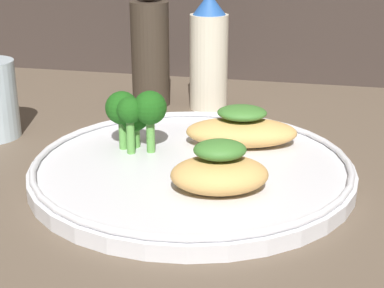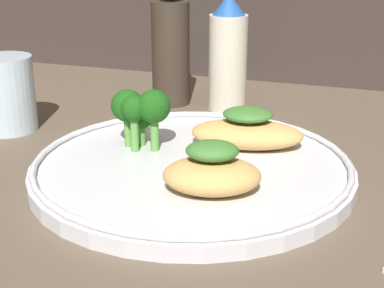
% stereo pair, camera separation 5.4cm
% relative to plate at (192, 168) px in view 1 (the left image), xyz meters
% --- Properties ---
extents(ground_plane, '(1.80, 1.80, 0.01)m').
position_rel_plate_xyz_m(ground_plane, '(0.00, 0.00, -0.01)').
color(ground_plane, brown).
extents(plate, '(0.30, 0.30, 0.02)m').
position_rel_plate_xyz_m(plate, '(0.00, 0.00, 0.00)').
color(plate, silver).
rests_on(plate, ground_plane).
extents(grilled_meat_front, '(0.10, 0.08, 0.04)m').
position_rel_plate_xyz_m(grilled_meat_front, '(0.04, -0.05, 0.02)').
color(grilled_meat_front, tan).
rests_on(grilled_meat_front, plate).
extents(grilled_meat_middle, '(0.12, 0.07, 0.04)m').
position_rel_plate_xyz_m(grilled_meat_middle, '(0.04, 0.06, 0.02)').
color(grilled_meat_middle, tan).
rests_on(grilled_meat_middle, plate).
extents(broccoli_bunch, '(0.06, 0.05, 0.06)m').
position_rel_plate_xyz_m(broccoli_bunch, '(-0.06, 0.02, 0.04)').
color(broccoli_bunch, '#569942').
rests_on(broccoli_bunch, plate).
extents(sauce_bottle, '(0.05, 0.05, 0.15)m').
position_rel_plate_xyz_m(sauce_bottle, '(-0.03, 0.23, 0.06)').
color(sauce_bottle, beige).
rests_on(sauce_bottle, ground_plane).
extents(pepper_grinder, '(0.05, 0.05, 0.17)m').
position_rel_plate_xyz_m(pepper_grinder, '(-0.11, 0.23, 0.06)').
color(pepper_grinder, '#382D23').
rests_on(pepper_grinder, ground_plane).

